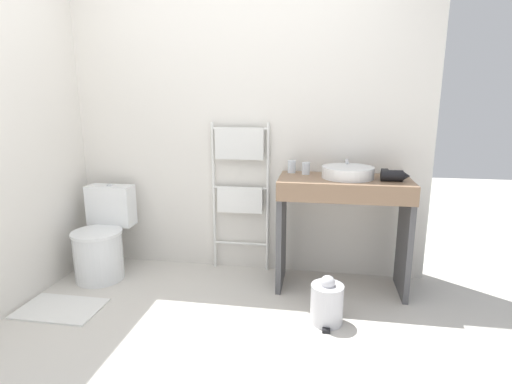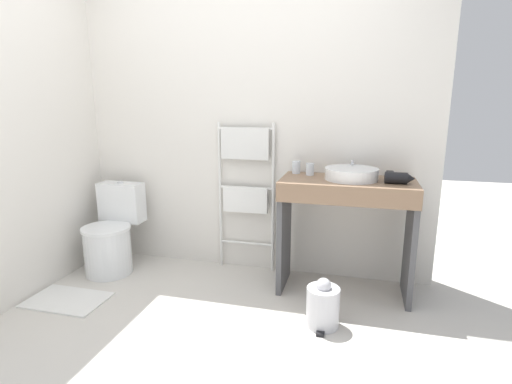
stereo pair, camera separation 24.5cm
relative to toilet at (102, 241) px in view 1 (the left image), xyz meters
The scene contains 13 objects.
ground_plane 1.54m from the toilet, 43.97° to the right, with size 12.00×12.00×0.00m, color beige.
wall_back 1.56m from the toilet, 21.24° to the left, with size 3.04×0.12×2.66m, color silver.
wall_side 1.15m from the toilet, 137.65° to the right, with size 0.12×2.09×2.66m, color silver.
toilet is the anchor object (origin of this frame).
towel_radiator 1.25m from the toilet, 15.71° to the left, with size 0.48×0.06×1.25m.
vanity_counter 1.95m from the toilet, ahead, with size 0.96×0.48×0.87m.
sink_basin 2.04m from the toilet, ahead, with size 0.38×0.38×0.08m.
faucet 2.07m from the toilet, ahead, with size 0.02×0.10×0.11m.
cup_near_wall 1.66m from the toilet, ahead, with size 0.06×0.06×0.10m.
cup_near_edge 1.76m from the toilet, ahead, with size 0.06×0.06×0.09m.
hair_dryer 2.34m from the toilet, ahead, with size 0.20×0.18×0.08m.
trash_bin 1.88m from the toilet, 13.30° to the right, with size 0.21×0.25×0.33m.
bath_mat 0.64m from the toilet, 91.21° to the right, with size 0.56×0.36×0.01m, color silver.
Camera 1 is at (0.67, -1.80, 1.43)m, focal length 28.00 mm.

